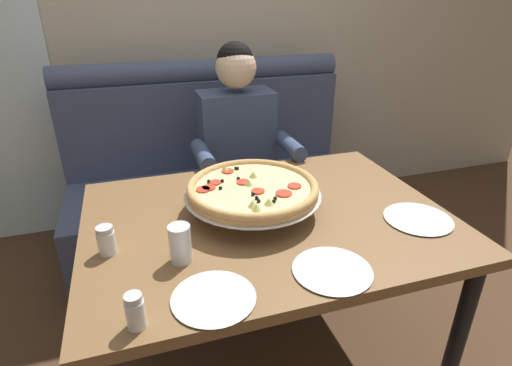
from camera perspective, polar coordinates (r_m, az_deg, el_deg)
name	(u,v)px	position (r m, az deg, el deg)	size (l,w,h in m)	color
ground_plane	(266,354)	(2.00, 1.38, -22.94)	(16.00, 16.00, 0.00)	#4C3321
back_wall_with_window	(190,8)	(2.83, -9.31, 23.19)	(6.00, 0.12, 2.80)	#BCB29E
booth_bench	(216,187)	(2.52, -5.65, -0.57)	(1.73, 0.78, 1.13)	#424C6B
dining_table	(267,233)	(1.58, 1.63, -7.01)	(1.35, 0.99, 0.73)	brown
diner_main	(242,153)	(2.17, -2.01, 4.20)	(0.54, 0.64, 1.27)	#2D3342
pizza	(253,189)	(1.52, -0.48, -0.82)	(0.52, 0.52, 0.13)	silver
shaker_oregano	(107,242)	(1.39, -20.35, -7.83)	(0.06, 0.06, 0.10)	white
shaker_parmesan	(135,313)	(1.10, -16.66, -17.22)	(0.05, 0.05, 0.10)	white
plate_near_left	(214,296)	(1.16, -6.02, -15.59)	(0.24, 0.24, 0.02)	white
plate_near_right	(418,217)	(1.62, 21.94, -4.51)	(0.25, 0.25, 0.02)	white
plate_far_side	(332,268)	(1.27, 10.73, -11.77)	(0.24, 0.24, 0.02)	white
drinking_glass	(180,245)	(1.29, -10.63, -8.65)	(0.07, 0.07, 0.13)	silver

